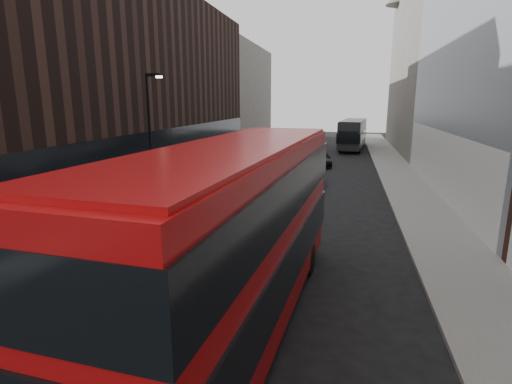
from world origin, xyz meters
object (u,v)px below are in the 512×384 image
Objects in this scene: car_a at (286,200)px; red_bus at (238,230)px; car_b at (311,177)px; car_c at (321,159)px; grey_bus at (353,134)px; street_lamp at (151,124)px.

red_bus is at bearing -90.49° from car_a.
car_b is 8.82m from car_c.
car_c is (-2.77, -13.15, -1.20)m from grey_bus.
grey_bus reaches higher than car_b.
grey_bus is at bearing 72.32° from car_c.
car_c is at bearing 84.42° from car_a.
street_lamp is 28.34m from grey_bus.
street_lamp is 0.60× the size of red_bus.
car_a is 0.84× the size of car_c.
car_a is at bearing -96.80° from car_b.
car_c is at bearing 51.70° from street_lamp.
street_lamp is 15.97m from car_c.
red_bus is at bearing -96.49° from car_c.
street_lamp reaches higher than car_b.
car_c is at bearing 88.22° from car_b.
grey_bus is 13.49m from car_c.
car_c is at bearing -96.24° from grey_bus.
red_bus reaches higher than car_c.
red_bus is 2.91× the size of car_b.
car_b is at bearing -91.80° from grey_bus.
grey_bus is 22.18m from car_b.
car_a is (-0.43, 10.83, -1.95)m from red_bus.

